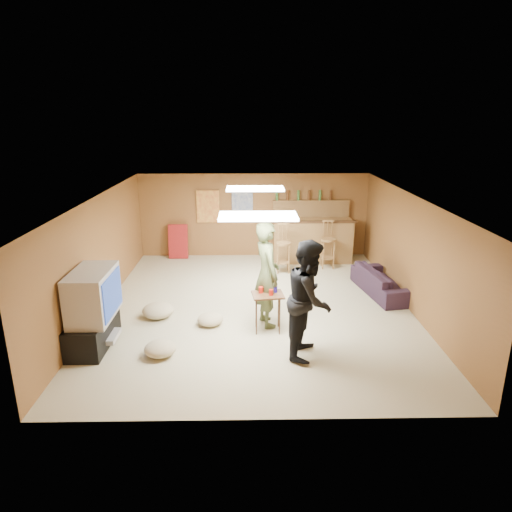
{
  "coord_description": "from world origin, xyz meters",
  "views": [
    {
      "loc": [
        -0.16,
        -8.35,
        3.67
      ],
      "look_at": [
        0.0,
        0.2,
        1.0
      ],
      "focal_mm": 32.0,
      "sensor_mm": 36.0,
      "label": 1
    }
  ],
  "objects_px": {
    "tv_body": "(93,294)",
    "tray_table": "(268,312)",
    "bar_counter": "(312,241)",
    "sofa": "(382,281)",
    "person_black": "(309,299)",
    "person_olive": "(267,274)"
  },
  "relations": [
    {
      "from": "sofa",
      "to": "tv_body",
      "type": "bearing_deg",
      "value": 102.69
    },
    {
      "from": "person_black",
      "to": "bar_counter",
      "type": "bearing_deg",
      "value": 7.98
    },
    {
      "from": "sofa",
      "to": "bar_counter",
      "type": "bearing_deg",
      "value": 18.39
    },
    {
      "from": "bar_counter",
      "to": "tray_table",
      "type": "height_order",
      "value": "bar_counter"
    },
    {
      "from": "tv_body",
      "to": "bar_counter",
      "type": "relative_size",
      "value": 0.55
    },
    {
      "from": "person_black",
      "to": "tray_table",
      "type": "height_order",
      "value": "person_black"
    },
    {
      "from": "person_olive",
      "to": "tray_table",
      "type": "distance_m",
      "value": 0.67
    },
    {
      "from": "tray_table",
      "to": "tv_body",
      "type": "bearing_deg",
      "value": -170.62
    },
    {
      "from": "person_olive",
      "to": "sofa",
      "type": "distance_m",
      "value": 2.99
    },
    {
      "from": "tray_table",
      "to": "bar_counter",
      "type": "bearing_deg",
      "value": 71.68
    },
    {
      "from": "tv_body",
      "to": "person_olive",
      "type": "relative_size",
      "value": 0.58
    },
    {
      "from": "tv_body",
      "to": "sofa",
      "type": "bearing_deg",
      "value": 22.27
    },
    {
      "from": "tv_body",
      "to": "person_olive",
      "type": "bearing_deg",
      "value": 14.89
    },
    {
      "from": "bar_counter",
      "to": "tray_table",
      "type": "distance_m",
      "value": 4.2
    },
    {
      "from": "sofa",
      "to": "tray_table",
      "type": "height_order",
      "value": "tray_table"
    },
    {
      "from": "bar_counter",
      "to": "person_olive",
      "type": "xyz_separation_m",
      "value": [
        -1.32,
        -3.7,
        0.41
      ]
    },
    {
      "from": "person_black",
      "to": "sofa",
      "type": "height_order",
      "value": "person_black"
    },
    {
      "from": "bar_counter",
      "to": "person_olive",
      "type": "bearing_deg",
      "value": -109.71
    },
    {
      "from": "bar_counter",
      "to": "person_black",
      "type": "relative_size",
      "value": 1.07
    },
    {
      "from": "bar_counter",
      "to": "sofa",
      "type": "distance_m",
      "value": 2.57
    },
    {
      "from": "tv_body",
      "to": "tray_table",
      "type": "distance_m",
      "value": 2.92
    },
    {
      "from": "tv_body",
      "to": "tray_table",
      "type": "height_order",
      "value": "tv_body"
    }
  ]
}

